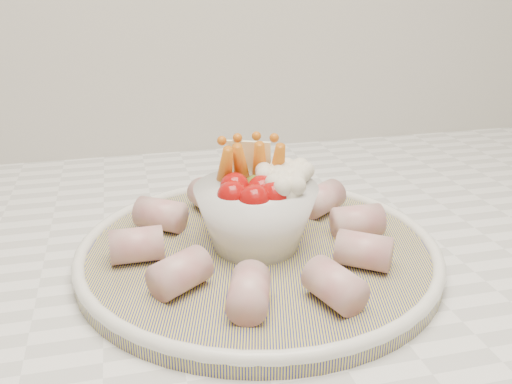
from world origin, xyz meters
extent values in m
cube|color=white|center=(0.00, 1.45, 0.90)|extent=(2.04, 0.62, 0.04)
cylinder|color=navy|center=(-0.02, 1.38, 0.93)|extent=(0.42, 0.42, 0.01)
torus|color=white|center=(-0.02, 1.38, 0.94)|extent=(0.35, 0.35, 0.01)
sphere|color=#A20B0A|center=(-0.05, 1.37, 1.00)|extent=(0.03, 0.03, 0.03)
sphere|color=#A20B0A|center=(-0.03, 1.36, 1.00)|extent=(0.03, 0.03, 0.03)
sphere|color=#A20B0A|center=(-0.01, 1.36, 1.00)|extent=(0.03, 0.03, 0.03)
sphere|color=#A20B0A|center=(-0.04, 1.39, 1.00)|extent=(0.03, 0.03, 0.03)
sphere|color=#A20B0A|center=(-0.02, 1.38, 1.00)|extent=(0.03, 0.03, 0.03)
sphere|color=#A20B0A|center=(0.00, 1.38, 1.00)|extent=(0.03, 0.03, 0.03)
sphere|color=#566F25|center=(-0.02, 1.40, 0.99)|extent=(0.02, 0.02, 0.02)
cone|color=#C36012|center=(-0.03, 1.41, 1.00)|extent=(0.04, 0.05, 0.06)
cone|color=#C36012|center=(-0.01, 1.42, 1.00)|extent=(0.03, 0.05, 0.06)
cone|color=#C36012|center=(0.00, 1.41, 1.00)|extent=(0.02, 0.05, 0.06)
cone|color=#C36012|center=(-0.05, 1.41, 1.00)|extent=(0.02, 0.05, 0.06)
sphere|color=silver|center=(0.01, 1.38, 1.00)|extent=(0.03, 0.03, 0.03)
sphere|color=silver|center=(0.00, 1.37, 1.00)|extent=(0.03, 0.03, 0.03)
sphere|color=silver|center=(0.02, 1.40, 1.00)|extent=(0.03, 0.03, 0.03)
sphere|color=silver|center=(0.00, 1.39, 1.00)|extent=(0.03, 0.03, 0.03)
cube|color=#F0ECBB|center=(-0.02, 1.43, 1.01)|extent=(0.04, 0.03, 0.05)
cylinder|color=#B45257|center=(0.08, 1.38, 0.95)|extent=(0.05, 0.03, 0.03)
cylinder|color=#B45257|center=(0.07, 1.45, 0.95)|extent=(0.06, 0.05, 0.03)
cylinder|color=#B45257|center=(0.01, 1.49, 0.95)|extent=(0.05, 0.06, 0.03)
cylinder|color=#B45257|center=(-0.05, 1.48, 0.95)|extent=(0.05, 0.06, 0.03)
cylinder|color=#B45257|center=(-0.11, 1.45, 0.95)|extent=(0.06, 0.05, 0.03)
cylinder|color=#B45257|center=(-0.14, 1.38, 0.95)|extent=(0.05, 0.03, 0.03)
cylinder|color=#B45257|center=(-0.11, 1.32, 0.95)|extent=(0.06, 0.05, 0.03)
cylinder|color=#B45257|center=(-0.06, 1.28, 0.95)|extent=(0.05, 0.06, 0.03)
cylinder|color=#B45257|center=(0.01, 1.27, 0.95)|extent=(0.05, 0.06, 0.03)
cylinder|color=#B45257|center=(0.06, 1.32, 0.95)|extent=(0.06, 0.05, 0.03)
camera|label=1|loc=(-0.14, 0.91, 1.19)|focal=40.00mm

